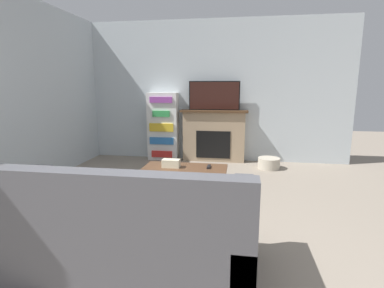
# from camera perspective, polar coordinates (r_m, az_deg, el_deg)

# --- Properties ---
(wall_back) EXTENTS (5.53, 0.06, 2.70)m
(wall_back) POSITION_cam_1_polar(r_m,az_deg,el_deg) (5.95, 2.42, 9.95)
(wall_back) COLOR silver
(wall_back) RESTS_ON ground_plane
(wall_side) EXTENTS (0.06, 5.42, 2.70)m
(wall_side) POSITION_cam_1_polar(r_m,az_deg,el_deg) (4.74, -30.45, 8.20)
(wall_side) COLOR silver
(wall_side) RESTS_ON ground_plane
(fireplace) EXTENTS (1.30, 0.28, 1.00)m
(fireplace) POSITION_cam_1_polar(r_m,az_deg,el_deg) (5.86, 4.16, 1.62)
(fireplace) COLOR tan
(fireplace) RESTS_ON ground_plane
(tv) EXTENTS (0.97, 0.03, 0.55)m
(tv) POSITION_cam_1_polar(r_m,az_deg,el_deg) (5.77, 4.25, 9.17)
(tv) COLOR black
(tv) RESTS_ON fireplace
(couch) EXTENTS (2.06, 0.88, 0.92)m
(couch) POSITION_cam_1_polar(r_m,az_deg,el_deg) (2.52, -13.59, -16.40)
(couch) COLOR #4C4C51
(couch) RESTS_ON ground_plane
(coffee_table) EXTENTS (1.05, 0.50, 0.45)m
(coffee_table) POSITION_cam_1_polar(r_m,az_deg,el_deg) (3.79, -1.37, -5.39)
(coffee_table) COLOR brown
(coffee_table) RESTS_ON ground_plane
(tissue_box) EXTENTS (0.22, 0.12, 0.10)m
(tissue_box) POSITION_cam_1_polar(r_m,az_deg,el_deg) (3.78, -4.01, -3.69)
(tissue_box) COLOR beige
(tissue_box) RESTS_ON coffee_table
(remote_control) EXTENTS (0.04, 0.15, 0.02)m
(remote_control) POSITION_cam_1_polar(r_m,az_deg,el_deg) (3.77, 3.22, -4.33)
(remote_control) COLOR black
(remote_control) RESTS_ON coffee_table
(bookshelf) EXTENTS (0.60, 0.29, 1.33)m
(bookshelf) POSITION_cam_1_polar(r_m,az_deg,el_deg) (5.99, -5.52, 3.33)
(bookshelf) COLOR white
(bookshelf) RESTS_ON ground_plane
(storage_basket) EXTENTS (0.39, 0.39, 0.19)m
(storage_basket) POSITION_cam_1_polar(r_m,az_deg,el_deg) (5.55, 14.42, -3.56)
(storage_basket) COLOR #BCB29E
(storage_basket) RESTS_ON ground_plane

